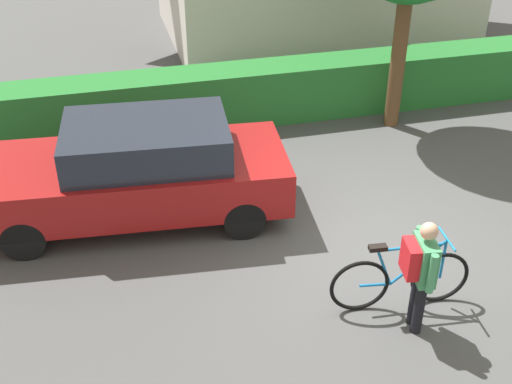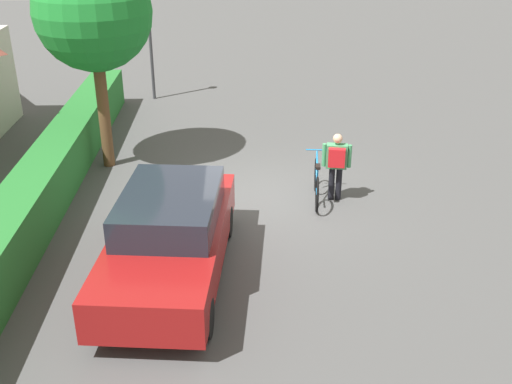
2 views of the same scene
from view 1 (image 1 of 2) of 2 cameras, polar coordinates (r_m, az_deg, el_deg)
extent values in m
plane|color=#484848|center=(9.57, 9.57, -5.05)|extent=(60.00, 60.00, 0.00)
cube|color=#236B2A|center=(13.12, 1.81, 8.77)|extent=(14.74, 0.90, 1.09)
cube|color=maroon|center=(10.00, -10.58, 1.13)|extent=(4.72, 2.24, 0.70)
cube|color=#1E232D|center=(9.69, -9.55, 4.42)|extent=(2.51, 1.82, 0.55)
cylinder|color=black|center=(10.93, -2.27, 2.42)|extent=(0.64, 0.24, 0.62)
cylinder|color=black|center=(9.54, -1.00, -2.38)|extent=(0.64, 0.24, 0.62)
cylinder|color=black|center=(11.06, -18.47, 1.02)|extent=(0.64, 0.24, 0.62)
cylinder|color=black|center=(9.68, -19.58, -3.91)|extent=(0.64, 0.24, 0.62)
torus|color=black|center=(8.67, 15.69, -7.18)|extent=(0.77, 0.12, 0.76)
torus|color=black|center=(8.33, 8.99, -8.07)|extent=(0.77, 0.12, 0.76)
cylinder|color=#1972B2|center=(8.38, 13.91, -5.99)|extent=(0.68, 0.10, 0.62)
cylinder|color=#1972B2|center=(8.25, 11.07, -6.44)|extent=(0.26, 0.06, 0.57)
cylinder|color=#1972B2|center=(8.19, 13.26, -4.72)|extent=(0.82, 0.12, 0.05)
cylinder|color=#1972B2|center=(8.39, 10.30, -7.96)|extent=(0.40, 0.08, 0.06)
cylinder|color=#1972B2|center=(8.50, 15.97, -5.67)|extent=(0.04, 0.04, 0.57)
cube|color=black|center=(8.03, 10.56, -4.79)|extent=(0.23, 0.12, 0.06)
cylinder|color=#1972B2|center=(8.32, 16.29, -3.93)|extent=(0.08, 0.50, 0.03)
cylinder|color=black|center=(8.28, 13.68, -8.99)|extent=(0.13, 0.13, 0.76)
cylinder|color=black|center=(8.17, 14.00, -9.70)|extent=(0.13, 0.13, 0.76)
cube|color=#3F8C59|center=(7.82, 14.44, -5.74)|extent=(0.27, 0.47, 0.54)
sphere|color=tan|center=(7.59, 14.84, -3.32)|extent=(0.21, 0.21, 0.21)
cylinder|color=#3F8C59|center=(8.02, 13.87, -4.50)|extent=(0.09, 0.09, 0.51)
cylinder|color=#3F8C59|center=(7.61, 15.07, -6.89)|extent=(0.09, 0.09, 0.51)
cube|color=red|center=(7.75, 13.35, -5.66)|extent=(0.22, 0.38, 0.41)
cylinder|color=brown|center=(12.73, 12.34, 11.80)|extent=(0.28, 0.28, 2.94)
camera|label=2|loc=(11.66, -69.14, 14.76)|focal=43.53mm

